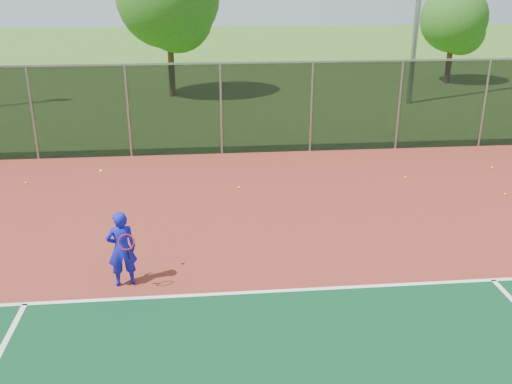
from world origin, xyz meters
The scene contains 11 objects.
court_apron centered at (0.00, 2.00, 0.01)m, with size 30.00×20.00×0.02m, color maroon.
fence_back centered at (0.00, 12.00, 1.56)m, with size 30.00×0.06×3.03m.
tennis_player centered at (-5.25, 3.57, 0.79)m, with size 0.63×0.66×2.35m.
practice_ball_0 centered at (5.30, 9.59, 0.06)m, with size 0.07×0.07×0.07m, color yellow.
practice_ball_1 centered at (-8.75, 9.57, 0.06)m, with size 0.07×0.07×0.07m, color yellow.
practice_ball_2 centered at (-2.66, 8.59, 0.06)m, with size 0.07×0.07×0.07m, color yellow.
practice_ball_3 centered at (4.54, 7.37, 0.06)m, with size 0.07×0.07×0.07m, color yellow.
practice_ball_7 centered at (2.30, 8.96, 0.06)m, with size 0.07×0.07×0.07m, color yellow.
practice_ball_8 centered at (-5.64, 6.60, 0.06)m, with size 0.07×0.07×0.07m, color yellow.
tree_back_left centered at (-4.92, 21.73, 4.46)m, with size 4.84×4.84×7.11m.
tree_back_mid centered at (9.99, 23.86, 3.24)m, with size 3.52×3.52×5.17m.
Camera 1 is at (-3.65, -6.39, 5.73)m, focal length 40.00 mm.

